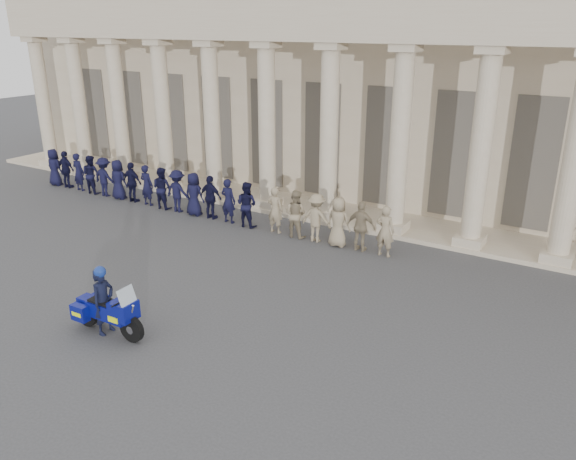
{
  "coord_description": "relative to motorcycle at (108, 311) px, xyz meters",
  "views": [
    {
      "loc": [
        7.65,
        -9.49,
        6.9
      ],
      "look_at": [
        0.22,
        2.74,
        1.6
      ],
      "focal_mm": 35.0,
      "sensor_mm": 36.0,
      "label": 1
    }
  ],
  "objects": [
    {
      "name": "building",
      "position": [
        1.95,
        16.5,
        3.94
      ],
      "size": [
        40.0,
        12.5,
        9.0
      ],
      "color": "#BEAC8F",
      "rests_on": "ground"
    },
    {
      "name": "ground",
      "position": [
        1.95,
        1.76,
        -0.58
      ],
      "size": [
        90.0,
        90.0,
        0.0
      ],
      "primitive_type": "plane",
      "color": "#3D3D3F",
      "rests_on": "ground"
    },
    {
      "name": "rider",
      "position": [
        -0.12,
        -0.01,
        0.27
      ],
      "size": [
        0.4,
        0.6,
        1.71
      ],
      "rotation": [
        0.0,
        0.0,
        1.6
      ],
      "color": "black",
      "rests_on": "ground"
    },
    {
      "name": "motorcycle",
      "position": [
        0.0,
        0.0,
        0.0
      ],
      "size": [
        2.1,
        0.86,
        1.35
      ],
      "rotation": [
        0.0,
        0.0,
        0.03
      ],
      "color": "black",
      "rests_on": "ground"
    },
    {
      "name": "officer_rank",
      "position": [
        -4.36,
        7.77,
        0.24
      ],
      "size": [
        16.48,
        0.62,
        1.65
      ],
      "color": "black",
      "rests_on": "ground"
    }
  ]
}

